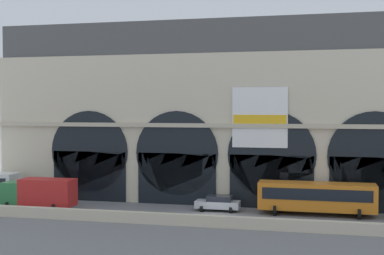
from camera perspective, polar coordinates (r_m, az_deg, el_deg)
name	(u,v)px	position (r m, az deg, el deg)	size (l,w,h in m)	color
ground_plane	(214,216)	(50.37, 2.43, -9.62)	(200.00, 200.00, 0.00)	slate
quay_parapet_wall	(204,221)	(45.85, 1.35, -10.16)	(90.00, 0.70, 1.00)	beige
station_building	(227,115)	(56.67, 3.88, 1.42)	(51.92, 5.38, 19.70)	beige
box_truck_west	(40,193)	(55.40, -16.30, -6.84)	(7.50, 2.91, 3.12)	#2D7A42
car_center	(218,203)	(52.62, 2.88, -8.22)	(4.40, 2.22, 1.55)	#ADB2B7
bus_mideast	(316,197)	(51.75, 13.42, -7.35)	(11.00, 3.25, 3.10)	orange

